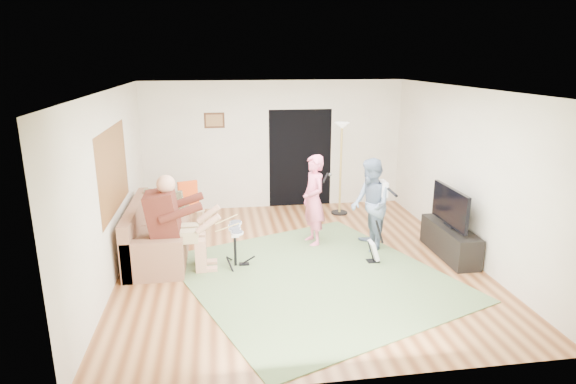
{
  "coord_description": "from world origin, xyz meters",
  "views": [
    {
      "loc": [
        -1.21,
        -7.03,
        3.15
      ],
      "look_at": [
        -0.12,
        0.3,
        1.07
      ],
      "focal_mm": 30.0,
      "sensor_mm": 36.0,
      "label": 1
    }
  ],
  "objects_px": {
    "tv_cabinet": "(450,241)",
    "guitar_spare": "(374,250)",
    "drum_kit": "(235,249)",
    "dining_chair": "(192,213)",
    "guitarist": "(370,205)",
    "singer": "(314,200)",
    "television": "(450,206)",
    "sofa": "(154,238)",
    "torchiere_lamp": "(341,152)"
  },
  "relations": [
    {
      "from": "singer",
      "to": "guitar_spare",
      "type": "bearing_deg",
      "value": 28.56
    },
    {
      "from": "drum_kit",
      "to": "guitar_spare",
      "type": "bearing_deg",
      "value": -4.51
    },
    {
      "from": "singer",
      "to": "dining_chair",
      "type": "bearing_deg",
      "value": -127.8
    },
    {
      "from": "sofa",
      "to": "singer",
      "type": "bearing_deg",
      "value": 2.51
    },
    {
      "from": "sofa",
      "to": "guitarist",
      "type": "distance_m",
      "value": 3.62
    },
    {
      "from": "guitar_spare",
      "to": "tv_cabinet",
      "type": "xyz_separation_m",
      "value": [
        1.32,
        0.09,
        0.05
      ]
    },
    {
      "from": "drum_kit",
      "to": "dining_chair",
      "type": "bearing_deg",
      "value": 112.07
    },
    {
      "from": "tv_cabinet",
      "to": "dining_chair",
      "type": "bearing_deg",
      "value": 155.94
    },
    {
      "from": "drum_kit",
      "to": "dining_chair",
      "type": "height_order",
      "value": "dining_chair"
    },
    {
      "from": "torchiere_lamp",
      "to": "dining_chair",
      "type": "bearing_deg",
      "value": -169.99
    },
    {
      "from": "dining_chair",
      "to": "television",
      "type": "distance_m",
      "value": 4.62
    },
    {
      "from": "sofa",
      "to": "dining_chair",
      "type": "height_order",
      "value": "dining_chair"
    },
    {
      "from": "sofa",
      "to": "dining_chair",
      "type": "xyz_separation_m",
      "value": [
        0.56,
        1.16,
        0.03
      ]
    },
    {
      "from": "sofa",
      "to": "tv_cabinet",
      "type": "height_order",
      "value": "sofa"
    },
    {
      "from": "tv_cabinet",
      "to": "guitar_spare",
      "type": "bearing_deg",
      "value": -176.11
    },
    {
      "from": "singer",
      "to": "dining_chair",
      "type": "height_order",
      "value": "singer"
    },
    {
      "from": "guitarist",
      "to": "guitar_spare",
      "type": "xyz_separation_m",
      "value": [
        -0.1,
        -0.57,
        -0.58
      ]
    },
    {
      "from": "guitar_spare",
      "to": "tv_cabinet",
      "type": "distance_m",
      "value": 1.32
    },
    {
      "from": "drum_kit",
      "to": "torchiere_lamp",
      "type": "height_order",
      "value": "torchiere_lamp"
    },
    {
      "from": "television",
      "to": "drum_kit",
      "type": "bearing_deg",
      "value": 178.63
    },
    {
      "from": "singer",
      "to": "guitar_spare",
      "type": "distance_m",
      "value": 1.36
    },
    {
      "from": "tv_cabinet",
      "to": "television",
      "type": "xyz_separation_m",
      "value": [
        -0.05,
        0.0,
        0.6
      ]
    },
    {
      "from": "guitarist",
      "to": "tv_cabinet",
      "type": "relative_size",
      "value": 1.11
    },
    {
      "from": "sofa",
      "to": "singer",
      "type": "height_order",
      "value": "singer"
    },
    {
      "from": "drum_kit",
      "to": "tv_cabinet",
      "type": "xyz_separation_m",
      "value": [
        3.5,
        -0.08,
        -0.04
      ]
    },
    {
      "from": "guitarist",
      "to": "dining_chair",
      "type": "relative_size",
      "value": 1.71
    },
    {
      "from": "drum_kit",
      "to": "singer",
      "type": "distance_m",
      "value": 1.66
    },
    {
      "from": "sofa",
      "to": "dining_chair",
      "type": "relative_size",
      "value": 2.37
    },
    {
      "from": "drum_kit",
      "to": "dining_chair",
      "type": "distance_m",
      "value": 1.95
    },
    {
      "from": "drum_kit",
      "to": "tv_cabinet",
      "type": "distance_m",
      "value": 3.5
    },
    {
      "from": "guitarist",
      "to": "dining_chair",
      "type": "height_order",
      "value": "guitarist"
    },
    {
      "from": "torchiere_lamp",
      "to": "tv_cabinet",
      "type": "distance_m",
      "value": 2.91
    },
    {
      "from": "sofa",
      "to": "drum_kit",
      "type": "relative_size",
      "value": 3.23
    },
    {
      "from": "drum_kit",
      "to": "singer",
      "type": "relative_size",
      "value": 0.42
    },
    {
      "from": "dining_chair",
      "to": "television",
      "type": "relative_size",
      "value": 0.81
    },
    {
      "from": "torchiere_lamp",
      "to": "television",
      "type": "height_order",
      "value": "torchiere_lamp"
    },
    {
      "from": "sofa",
      "to": "tv_cabinet",
      "type": "bearing_deg",
      "value": -8.68
    },
    {
      "from": "singer",
      "to": "tv_cabinet",
      "type": "xyz_separation_m",
      "value": [
        2.11,
        -0.85,
        -0.54
      ]
    },
    {
      "from": "sofa",
      "to": "television",
      "type": "distance_m",
      "value": 4.84
    },
    {
      "from": "drum_kit",
      "to": "torchiere_lamp",
      "type": "relative_size",
      "value": 0.35
    },
    {
      "from": "sofa",
      "to": "singer",
      "type": "relative_size",
      "value": 1.37
    },
    {
      "from": "singer",
      "to": "torchiere_lamp",
      "type": "bearing_deg",
      "value": 139.06
    },
    {
      "from": "television",
      "to": "guitar_spare",
      "type": "bearing_deg",
      "value": -175.96
    },
    {
      "from": "singer",
      "to": "television",
      "type": "xyz_separation_m",
      "value": [
        2.06,
        -0.85,
        0.06
      ]
    },
    {
      "from": "singer",
      "to": "television",
      "type": "distance_m",
      "value": 2.23
    },
    {
      "from": "guitarist",
      "to": "torchiere_lamp",
      "type": "bearing_deg",
      "value": -179.14
    },
    {
      "from": "torchiere_lamp",
      "to": "television",
      "type": "bearing_deg",
      "value": -63.9
    },
    {
      "from": "guitar_spare",
      "to": "drum_kit",
      "type": "bearing_deg",
      "value": 175.49
    },
    {
      "from": "torchiere_lamp",
      "to": "dining_chair",
      "type": "distance_m",
      "value": 3.2
    },
    {
      "from": "tv_cabinet",
      "to": "torchiere_lamp",
      "type": "bearing_deg",
      "value": 117.04
    }
  ]
}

